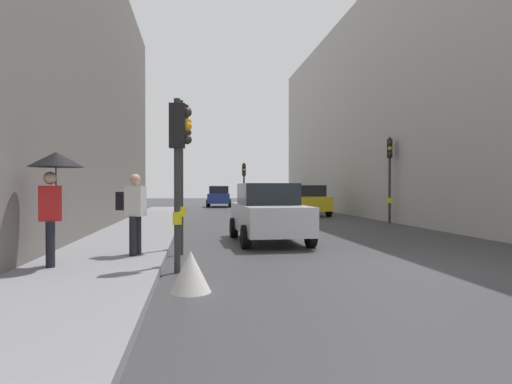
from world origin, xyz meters
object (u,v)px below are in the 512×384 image
at_px(pedestrian_with_black_backpack, 133,209).
at_px(warning_sign_triangle, 191,271).
at_px(traffic_light_far_median, 244,177).
at_px(traffic_light_near_left, 178,153).
at_px(car_blue_van, 219,196).
at_px(traffic_light_near_right, 182,148).
at_px(traffic_light_mid_street, 390,164).
at_px(pedestrian_with_umbrella, 54,177).
at_px(car_yellow_taxi, 307,200).
at_px(car_silver_hatchback, 268,213).
at_px(car_green_estate, 278,197).

distance_m(pedestrian_with_black_backpack, warning_sign_triangle, 3.35).
height_order(traffic_light_far_median, traffic_light_near_left, traffic_light_far_median).
bearing_deg(car_blue_van, traffic_light_near_right, -95.05).
distance_m(car_blue_van, warning_sign_triangle, 30.99).
height_order(traffic_light_near_left, traffic_light_mid_street, traffic_light_mid_street).
relative_size(pedestrian_with_umbrella, pedestrian_with_black_backpack, 1.21).
bearing_deg(car_yellow_taxi, car_blue_van, 109.91).
relative_size(traffic_light_far_median, car_silver_hatchback, 0.81).
bearing_deg(traffic_light_mid_street, pedestrian_with_umbrella, -137.40).
relative_size(car_silver_hatchback, car_blue_van, 0.98).
height_order(car_silver_hatchback, car_yellow_taxi, same).
xyz_separation_m(traffic_light_near_right, car_yellow_taxi, (6.87, 14.60, -1.70)).
bearing_deg(traffic_light_near_left, traffic_light_mid_street, 49.35).
xyz_separation_m(traffic_light_far_median, pedestrian_with_black_backpack, (-4.88, -22.06, -1.21)).
xyz_separation_m(car_green_estate, pedestrian_with_umbrella, (-9.18, -26.18, 0.96)).
height_order(traffic_light_far_median, car_yellow_taxi, traffic_light_far_median).
bearing_deg(car_blue_van, traffic_light_mid_street, -70.16).
bearing_deg(warning_sign_triangle, traffic_light_near_left, 98.44).
height_order(pedestrian_with_umbrella, pedestrian_with_black_backpack, pedestrian_with_umbrella).
height_order(car_green_estate, pedestrian_with_black_backpack, pedestrian_with_black_backpack).
bearing_deg(warning_sign_triangle, traffic_light_far_median, 81.77).
distance_m(traffic_light_far_median, car_yellow_taxi, 7.33).
distance_m(car_yellow_taxi, pedestrian_with_umbrella, 19.14).
relative_size(car_green_estate, pedestrian_with_umbrella, 1.98).
bearing_deg(traffic_light_far_median, traffic_light_near_right, -100.37).
height_order(traffic_light_near_right, warning_sign_triangle, traffic_light_near_right).
xyz_separation_m(traffic_light_far_median, traffic_light_near_left, (-3.86, -23.42, -0.07)).
height_order(traffic_light_far_median, car_blue_van, traffic_light_far_median).
distance_m(traffic_light_near_right, pedestrian_with_black_backpack, 1.98).
distance_m(traffic_light_near_left, car_silver_hatchback, 5.43).
bearing_deg(traffic_light_far_median, pedestrian_with_umbrella, -104.81).
xyz_separation_m(pedestrian_with_black_backpack, warning_sign_triangle, (1.26, -2.99, -0.84)).
height_order(car_green_estate, warning_sign_triangle, car_green_estate).
bearing_deg(warning_sign_triangle, pedestrian_with_umbrella, 145.32).
xyz_separation_m(traffic_light_near_left, car_blue_van, (2.38, 29.28, -1.42)).
bearing_deg(traffic_light_near_left, car_yellow_taxi, 67.88).
relative_size(traffic_light_near_right, car_silver_hatchback, 0.88).
xyz_separation_m(car_blue_van, pedestrian_with_black_backpack, (-3.40, -27.92, 0.29)).
xyz_separation_m(car_silver_hatchback, car_yellow_taxi, (4.35, 12.30, 0.00)).
bearing_deg(traffic_light_far_median, traffic_light_near_left, -99.37).
relative_size(car_yellow_taxi, pedestrian_with_black_backpack, 2.40).
xyz_separation_m(car_yellow_taxi, car_blue_van, (-4.48, 12.39, 0.00)).
distance_m(traffic_light_mid_street, traffic_light_near_right, 12.35).
bearing_deg(traffic_light_near_left, car_green_estate, 75.34).
relative_size(traffic_light_mid_street, pedestrian_with_black_backpack, 2.22).
bearing_deg(traffic_light_near_left, pedestrian_with_umbrella, 176.92).
distance_m(car_yellow_taxi, car_blue_van, 13.17).
distance_m(traffic_light_far_median, traffic_light_near_left, 23.73).
height_order(traffic_light_near_right, car_silver_hatchback, traffic_light_near_right).
relative_size(traffic_light_near_left, car_yellow_taxi, 0.78).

